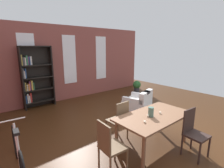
{
  "coord_description": "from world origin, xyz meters",
  "views": [
    {
      "loc": [
        -3.07,
        -2.41,
        2.16
      ],
      "look_at": [
        0.34,
        1.67,
        0.97
      ],
      "focal_mm": 26.88,
      "sensor_mm": 36.0,
      "label": 1
    }
  ],
  "objects_px": {
    "armchair_white": "(138,104)",
    "potted_plant_by_shelf": "(137,86)",
    "vase_on_table": "(151,112)",
    "dining_chair_near_right": "(193,131)",
    "bookshelf_tall": "(35,77)",
    "bicycle_second": "(18,154)",
    "dining_chair_far_left": "(119,119)",
    "dining_table": "(154,119)",
    "dining_chair_head_left": "(109,145)"
  },
  "relations": [
    {
      "from": "bicycle_second",
      "to": "potted_plant_by_shelf",
      "type": "xyz_separation_m",
      "value": [
        5.55,
        2.24,
        -0.03
      ]
    },
    {
      "from": "vase_on_table",
      "to": "bicycle_second",
      "type": "distance_m",
      "value": 2.58
    },
    {
      "from": "bookshelf_tall",
      "to": "potted_plant_by_shelf",
      "type": "height_order",
      "value": "bookshelf_tall"
    },
    {
      "from": "dining_chair_head_left",
      "to": "bicycle_second",
      "type": "xyz_separation_m",
      "value": [
        -1.21,
        1.04,
        -0.18
      ]
    },
    {
      "from": "dining_table",
      "to": "dining_chair_far_left",
      "type": "distance_m",
      "value": 0.79
    },
    {
      "from": "dining_chair_near_right",
      "to": "armchair_white",
      "type": "height_order",
      "value": "dining_chair_near_right"
    },
    {
      "from": "dining_chair_near_right",
      "to": "dining_chair_far_left",
      "type": "xyz_separation_m",
      "value": [
        -0.76,
        1.37,
        0.0
      ]
    },
    {
      "from": "bookshelf_tall",
      "to": "vase_on_table",
      "type": "bearing_deg",
      "value": -75.66
    },
    {
      "from": "dining_chair_near_right",
      "to": "dining_chair_far_left",
      "type": "distance_m",
      "value": 1.56
    },
    {
      "from": "dining_chair_far_left",
      "to": "bicycle_second",
      "type": "xyz_separation_m",
      "value": [
        -2.04,
        0.36,
        -0.18
      ]
    },
    {
      "from": "bookshelf_tall",
      "to": "dining_chair_near_right",
      "type": "bearing_deg",
      "value": -72.23
    },
    {
      "from": "dining_chair_far_left",
      "to": "bicycle_second",
      "type": "relative_size",
      "value": 0.56
    },
    {
      "from": "vase_on_table",
      "to": "dining_chair_far_left",
      "type": "relative_size",
      "value": 0.21
    },
    {
      "from": "dining_chair_near_right",
      "to": "potted_plant_by_shelf",
      "type": "height_order",
      "value": "dining_chair_near_right"
    },
    {
      "from": "dining_table",
      "to": "armchair_white",
      "type": "distance_m",
      "value": 2.08
    },
    {
      "from": "dining_chair_far_left",
      "to": "potted_plant_by_shelf",
      "type": "distance_m",
      "value": 4.37
    },
    {
      "from": "dining_table",
      "to": "vase_on_table",
      "type": "relative_size",
      "value": 8.35
    },
    {
      "from": "armchair_white",
      "to": "dining_chair_head_left",
      "type": "bearing_deg",
      "value": -148.07
    },
    {
      "from": "bookshelf_tall",
      "to": "bicycle_second",
      "type": "bearing_deg",
      "value": -111.28
    },
    {
      "from": "dining_chair_far_left",
      "to": "bookshelf_tall",
      "type": "relative_size",
      "value": 0.43
    },
    {
      "from": "dining_chair_far_left",
      "to": "armchair_white",
      "type": "height_order",
      "value": "dining_chair_far_left"
    },
    {
      "from": "bookshelf_tall",
      "to": "potted_plant_by_shelf",
      "type": "xyz_separation_m",
      "value": [
        4.32,
        -0.93,
        -0.8
      ]
    },
    {
      "from": "bicycle_second",
      "to": "vase_on_table",
      "type": "bearing_deg",
      "value": -24.29
    },
    {
      "from": "dining_chair_far_left",
      "to": "dining_table",
      "type": "bearing_deg",
      "value": -61.08
    },
    {
      "from": "dining_table",
      "to": "armchair_white",
      "type": "xyz_separation_m",
      "value": [
        1.31,
        1.58,
        -0.37
      ]
    },
    {
      "from": "dining_chair_near_right",
      "to": "potted_plant_by_shelf",
      "type": "xyz_separation_m",
      "value": [
        2.75,
        3.96,
        -0.2
      ]
    },
    {
      "from": "armchair_white",
      "to": "potted_plant_by_shelf",
      "type": "relative_size",
      "value": 1.81
    },
    {
      "from": "bookshelf_tall",
      "to": "dining_chair_far_left",
      "type": "bearing_deg",
      "value": -77.11
    },
    {
      "from": "dining_table",
      "to": "potted_plant_by_shelf",
      "type": "bearing_deg",
      "value": 46.31
    },
    {
      "from": "bicycle_second",
      "to": "dining_chair_far_left",
      "type": "bearing_deg",
      "value": -10.01
    },
    {
      "from": "vase_on_table",
      "to": "bookshelf_tall",
      "type": "bearing_deg",
      "value": 104.34
    },
    {
      "from": "armchair_white",
      "to": "potted_plant_by_shelf",
      "type": "height_order",
      "value": "armchair_white"
    },
    {
      "from": "dining_chair_head_left",
      "to": "armchair_white",
      "type": "bearing_deg",
      "value": 31.93
    },
    {
      "from": "bicycle_second",
      "to": "bookshelf_tall",
      "type": "bearing_deg",
      "value": 68.72
    },
    {
      "from": "potted_plant_by_shelf",
      "to": "dining_table",
      "type": "bearing_deg",
      "value": -133.69
    },
    {
      "from": "dining_table",
      "to": "vase_on_table",
      "type": "distance_m",
      "value": 0.22
    },
    {
      "from": "vase_on_table",
      "to": "armchair_white",
      "type": "relative_size",
      "value": 0.2
    },
    {
      "from": "vase_on_table",
      "to": "dining_chair_near_right",
      "type": "bearing_deg",
      "value": -54.21
    },
    {
      "from": "dining_chair_near_right",
      "to": "bicycle_second",
      "type": "relative_size",
      "value": 0.56
    },
    {
      "from": "vase_on_table",
      "to": "potted_plant_by_shelf",
      "type": "relative_size",
      "value": 0.36
    },
    {
      "from": "dining_chair_head_left",
      "to": "dining_table",
      "type": "bearing_deg",
      "value": -0.24
    },
    {
      "from": "potted_plant_by_shelf",
      "to": "bookshelf_tall",
      "type": "bearing_deg",
      "value": 167.8
    },
    {
      "from": "dining_chair_head_left",
      "to": "potted_plant_by_shelf",
      "type": "xyz_separation_m",
      "value": [
        4.35,
        3.27,
        -0.2
      ]
    },
    {
      "from": "dining_chair_near_right",
      "to": "dining_chair_far_left",
      "type": "height_order",
      "value": "same"
    },
    {
      "from": "dining_table",
      "to": "dining_chair_near_right",
      "type": "distance_m",
      "value": 0.79
    },
    {
      "from": "dining_chair_far_left",
      "to": "dining_chair_near_right",
      "type": "bearing_deg",
      "value": -60.87
    },
    {
      "from": "dining_chair_near_right",
      "to": "potted_plant_by_shelf",
      "type": "distance_m",
      "value": 4.83
    },
    {
      "from": "dining_chair_far_left",
      "to": "armchair_white",
      "type": "bearing_deg",
      "value": 27.94
    },
    {
      "from": "dining_chair_far_left",
      "to": "bookshelf_tall",
      "type": "height_order",
      "value": "bookshelf_tall"
    },
    {
      "from": "vase_on_table",
      "to": "dining_chair_head_left",
      "type": "xyz_separation_m",
      "value": [
        -1.11,
        0.0,
        -0.32
      ]
    }
  ]
}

